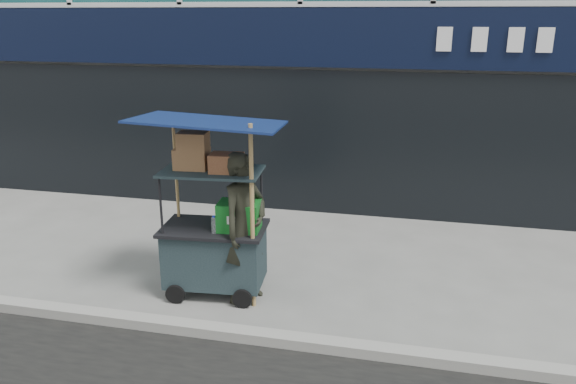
# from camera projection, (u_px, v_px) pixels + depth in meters

# --- Properties ---
(ground) EXTENTS (80.00, 80.00, 0.00)m
(ground) POSITION_uv_depth(u_px,v_px,m) (227.00, 327.00, 6.12)
(ground) COLOR slate
(ground) RESTS_ON ground
(curb) EXTENTS (80.00, 0.18, 0.12)m
(curb) POSITION_uv_depth(u_px,v_px,m) (221.00, 332.00, 5.91)
(curb) COLOR gray
(curb) RESTS_ON ground
(vendor_cart) EXTENTS (1.72, 1.28, 2.20)m
(vendor_cart) POSITION_uv_depth(u_px,v_px,m) (215.00, 233.00, 6.66)
(vendor_cart) COLOR black
(vendor_cart) RESTS_ON ground
(vendor_man) EXTENTS (0.66, 0.77, 1.79)m
(vendor_man) POSITION_uv_depth(u_px,v_px,m) (245.00, 228.00, 6.48)
(vendor_man) COLOR black
(vendor_man) RESTS_ON ground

